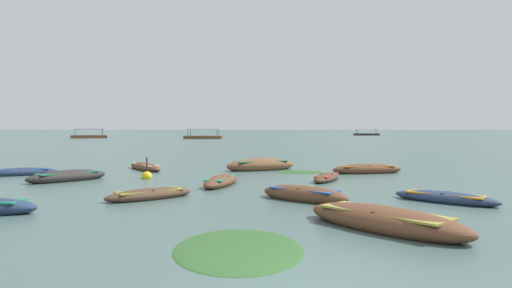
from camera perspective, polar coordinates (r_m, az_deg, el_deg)
name	(u,v)px	position (r m, az deg, el deg)	size (l,w,h in m)	color
ground_plane	(242,129)	(1506.28, -1.77, 1.89)	(6000.00, 6000.00, 0.00)	#425B56
mountain_1	(87,107)	(2353.13, -21.01, 4.53)	(788.21, 788.21, 224.62)	slate
mountain_2	(283,76)	(1948.49, 3.48, 8.84)	(1498.89, 1498.89, 470.06)	slate
mountain_3	(436,78)	(2455.90, 22.23, 7.86)	(1734.15, 1734.15, 520.10)	slate
rowboat_0	(367,169)	(24.52, 14.19, -3.21)	(4.06, 1.70, 0.65)	brown
rowboat_1	(221,181)	(18.93, -4.50, -4.80)	(1.87, 3.88, 0.52)	brown
rowboat_2	(150,195)	(15.60, -13.59, -6.37)	(3.11, 2.68, 0.45)	#4C3323
rowboat_3	(445,198)	(15.73, 23.26, -6.42)	(3.06, 2.99, 0.44)	navy
rowboat_4	(261,165)	(25.62, 0.64, -2.78)	(4.50, 3.05, 0.86)	brown
rowboat_5	(145,167)	(26.63, -14.14, -2.89)	(3.03, 4.05, 0.51)	brown
rowboat_6	(22,172)	(25.74, -28.06, -3.25)	(3.55, 2.20, 0.49)	navy
rowboat_8	(304,195)	(14.93, 6.22, -6.51)	(3.16, 2.97, 0.62)	brown
rowboat_9	(327,178)	(20.67, 9.13, -4.31)	(2.10, 3.14, 0.43)	#4C3323
rowboat_11	(68,177)	(22.07, -23.20, -3.90)	(3.38, 3.49, 0.63)	#2D2826
rowboat_12	(384,220)	(11.06, 16.24, -9.47)	(3.80, 4.22, 0.69)	brown
ferry_0	(366,134)	(164.34, 14.09, 1.24)	(9.38, 4.63, 2.54)	#2D2826
ferry_1	(204,137)	(105.48, -6.80, 0.91)	(9.38, 4.32, 2.54)	brown
ferry_2	(89,136)	(121.05, -20.80, 0.93)	(9.42, 6.41, 2.54)	brown
mooring_buoy	(147,176)	(21.87, -13.92, -4.07)	(0.50, 0.50, 1.18)	yellow
weed_patch_0	(239,249)	(9.01, -2.27, -13.44)	(3.42, 2.59, 0.14)	#2D5628
weed_patch_2	(301,172)	(24.42, 5.87, -3.66)	(1.94, 2.69, 0.14)	#2D5628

